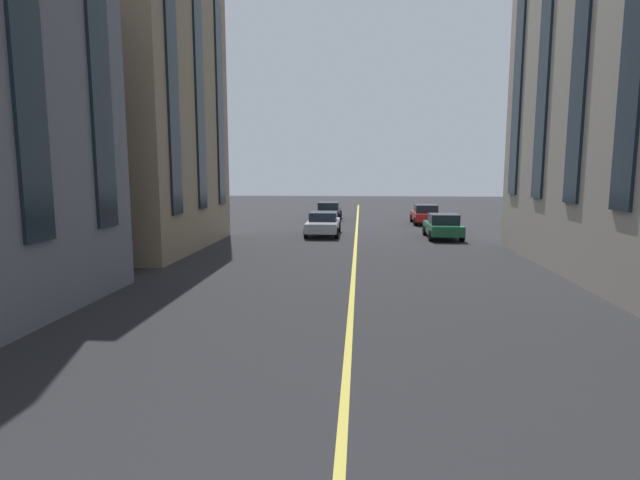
{
  "coord_description": "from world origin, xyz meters",
  "views": [
    {
      "loc": [
        3.49,
        -0.23,
        3.79
      ],
      "look_at": [
        16.79,
        0.85,
        1.94
      ],
      "focal_mm": 28.01,
      "sensor_mm": 36.0,
      "label": 1
    }
  ],
  "objects_px": {
    "car_green_far": "(443,226)",
    "car_black_oncoming": "(329,211)",
    "car_red_parked_b": "(425,214)",
    "car_silver_mid": "(323,223)"
  },
  "relations": [
    {
      "from": "car_green_far",
      "to": "car_black_oncoming",
      "type": "relative_size",
      "value": 0.89
    },
    {
      "from": "car_green_far",
      "to": "car_black_oncoming",
      "type": "distance_m",
      "value": 12.52
    },
    {
      "from": "car_green_far",
      "to": "car_black_oncoming",
      "type": "height_order",
      "value": "car_green_far"
    },
    {
      "from": "car_red_parked_b",
      "to": "car_green_far",
      "type": "height_order",
      "value": "same"
    },
    {
      "from": "car_silver_mid",
      "to": "car_green_far",
      "type": "relative_size",
      "value": 1.13
    },
    {
      "from": "car_red_parked_b",
      "to": "car_black_oncoming",
      "type": "xyz_separation_m",
      "value": [
        2.47,
        7.15,
        0.0
      ]
    },
    {
      "from": "car_red_parked_b",
      "to": "car_green_far",
      "type": "bearing_deg",
      "value": 180.0
    },
    {
      "from": "car_silver_mid",
      "to": "car_green_far",
      "type": "height_order",
      "value": "car_green_far"
    },
    {
      "from": "car_red_parked_b",
      "to": "car_black_oncoming",
      "type": "relative_size",
      "value": 0.89
    },
    {
      "from": "car_red_parked_b",
      "to": "car_black_oncoming",
      "type": "distance_m",
      "value": 7.57
    }
  ]
}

